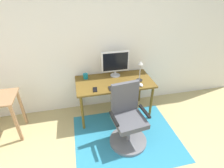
# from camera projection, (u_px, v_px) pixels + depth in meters

# --- Properties ---
(wall_back) EXTENTS (6.00, 0.10, 2.60)m
(wall_back) POSITION_uv_depth(u_px,v_px,m) (106.00, 42.00, 3.10)
(wall_back) COLOR silver
(wall_back) RESTS_ON ground
(area_rug) EXTENTS (1.67, 1.36, 0.01)m
(area_rug) POSITION_uv_depth(u_px,v_px,m) (126.00, 137.00, 2.91)
(area_rug) COLOR teal
(area_rug) RESTS_ON ground
(desk) EXTENTS (1.34, 0.68, 0.72)m
(desk) POSITION_uv_depth(u_px,v_px,m) (114.00, 85.00, 3.10)
(desk) COLOR brown
(desk) RESTS_ON ground
(monitor) EXTENTS (0.49, 0.18, 0.47)m
(monitor) POSITION_uv_depth(u_px,v_px,m) (115.00, 62.00, 3.11)
(monitor) COLOR #B2B2B7
(monitor) RESTS_ON desk
(keyboard) EXTENTS (0.43, 0.13, 0.02)m
(keyboard) POSITION_uv_depth(u_px,v_px,m) (122.00, 87.00, 2.87)
(keyboard) COLOR black
(keyboard) RESTS_ON desk
(computer_mouse) EXTENTS (0.06, 0.10, 0.03)m
(computer_mouse) POSITION_uv_depth(u_px,v_px,m) (141.00, 85.00, 2.92)
(computer_mouse) COLOR white
(computer_mouse) RESTS_ON desk
(coffee_cup) EXTENTS (0.08, 0.08, 0.09)m
(coffee_cup) POSITION_uv_depth(u_px,v_px,m) (86.00, 76.00, 3.12)
(coffee_cup) COLOR #0F7082
(coffee_cup) RESTS_ON desk
(cell_phone) EXTENTS (0.08, 0.15, 0.01)m
(cell_phone) POSITION_uv_depth(u_px,v_px,m) (95.00, 90.00, 2.82)
(cell_phone) COLOR black
(cell_phone) RESTS_ON desk
(desk_lamp) EXTENTS (0.11, 0.11, 0.37)m
(desk_lamp) POSITION_uv_depth(u_px,v_px,m) (140.00, 68.00, 2.96)
(desk_lamp) COLOR black
(desk_lamp) RESTS_ON desk
(office_chair) EXTENTS (0.59, 0.59, 1.00)m
(office_chair) POSITION_uv_depth(u_px,v_px,m) (128.00, 122.00, 2.68)
(office_chair) COLOR slate
(office_chair) RESTS_ON ground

